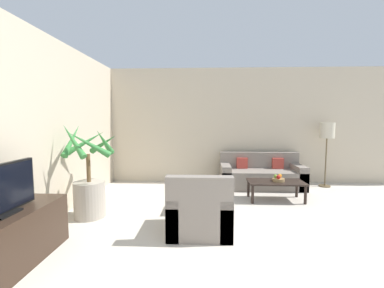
{
  "coord_description": "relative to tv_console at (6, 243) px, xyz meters",
  "views": [
    {
      "loc": [
        -1.39,
        -0.47,
        1.49
      ],
      "look_at": [
        -1.61,
        4.74,
        1.0
      ],
      "focal_mm": 24.0,
      "sensor_mm": 36.0,
      "label": 1
    }
  ],
  "objects": [
    {
      "name": "wall_left",
      "position": [
        -0.3,
        0.96,
        1.06
      ],
      "size": [
        0.06,
        7.23,
        2.7
      ],
      "color": "beige",
      "rests_on": "ground_plane"
    },
    {
      "name": "wall_back",
      "position": [
        3.32,
        3.8,
        1.06
      ],
      "size": [
        8.76,
        0.06,
        2.7
      ],
      "color": "beige",
      "rests_on": "ground_plane"
    },
    {
      "name": "floor_lamp",
      "position": [
        4.66,
        3.44,
        0.9
      ],
      "size": [
        0.31,
        0.31,
        1.43
      ],
      "color": "brown",
      "rests_on": "ground_plane"
    },
    {
      "name": "potted_palm",
      "position": [
        0.19,
        1.43,
        0.21
      ],
      "size": [
        0.86,
        0.87,
        1.46
      ],
      "color": "#ADA393",
      "rests_on": "ground_plane"
    },
    {
      "name": "apple_green",
      "position": [
        3.28,
        2.43,
        0.16
      ],
      "size": [
        0.07,
        0.07,
        0.07
      ],
      "color": "olive",
      "rests_on": "fruit_bowl"
    },
    {
      "name": "coffee_table",
      "position": [
        3.28,
        2.4,
        0.03
      ],
      "size": [
        1.02,
        0.51,
        0.36
      ],
      "color": "black",
      "rests_on": "ground_plane"
    },
    {
      "name": "ottoman",
      "position": [
        1.86,
        1.75,
        -0.09
      ],
      "size": [
        0.6,
        0.46,
        0.39
      ],
      "color": "gray",
      "rests_on": "ground_plane"
    },
    {
      "name": "television",
      "position": [
        0.0,
        0.0,
        0.54
      ],
      "size": [
        0.18,
        0.83,
        0.5
      ],
      "color": "black",
      "rests_on": "tv_console"
    },
    {
      "name": "armchair",
      "position": [
        1.89,
        0.97,
        -0.01
      ],
      "size": [
        0.82,
        0.79,
        0.82
      ],
      "color": "gray",
      "rests_on": "ground_plane"
    },
    {
      "name": "fruit_bowl",
      "position": [
        3.33,
        2.39,
        0.1
      ],
      "size": [
        0.22,
        0.22,
        0.05
      ],
      "color": "#997A4C",
      "rests_on": "coffee_table"
    },
    {
      "name": "apple_red",
      "position": [
        3.31,
        2.34,
        0.16
      ],
      "size": [
        0.08,
        0.08,
        0.08
      ],
      "color": "red",
      "rests_on": "fruit_bowl"
    },
    {
      "name": "tv_console",
      "position": [
        0.0,
        0.0,
        0.0
      ],
      "size": [
        0.47,
        1.44,
        0.57
      ],
      "color": "#332319",
      "rests_on": "ground_plane"
    },
    {
      "name": "sofa_loveseat",
      "position": [
        3.21,
        3.32,
        -0.02
      ],
      "size": [
        1.78,
        0.76,
        0.75
      ],
      "color": "gray",
      "rests_on": "ground_plane"
    },
    {
      "name": "orange_fruit",
      "position": [
        3.36,
        2.44,
        0.16
      ],
      "size": [
        0.08,
        0.08,
        0.08
      ],
      "color": "orange",
      "rests_on": "fruit_bowl"
    }
  ]
}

